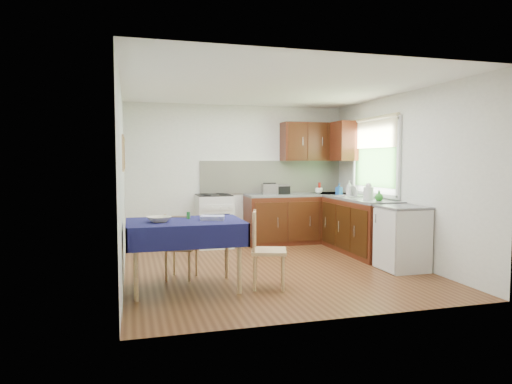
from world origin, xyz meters
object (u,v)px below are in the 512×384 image
object	(u,v)px
dish_rack	(351,195)
chair_near	(265,247)
sandwich_press	(280,189)
toaster	(270,189)
chair_far	(180,245)
kettle	(368,192)
dining_table	(185,230)

from	to	relation	value
dish_rack	chair_near	bearing A→B (deg)	-155.87
sandwich_press	toaster	bearing A→B (deg)	179.53
toaster	sandwich_press	distance (m)	0.25
toaster	sandwich_press	world-z (taller)	toaster
chair_far	toaster	bearing A→B (deg)	-107.56
toaster	chair_far	bearing A→B (deg)	-131.87
toaster	kettle	size ratio (longest dim) A/B	1.05
dining_table	dish_rack	size ratio (longest dim) A/B	3.31
toaster	sandwich_press	xyz separation A→B (m)	(0.23, 0.10, -0.01)
chair_far	toaster	world-z (taller)	toaster
chair_near	kettle	bearing A→B (deg)	-42.38
sandwich_press	chair_near	bearing A→B (deg)	-136.88
chair_near	kettle	xyz separation A→B (m)	(2.01, 1.17, 0.53)
chair_near	kettle	distance (m)	2.39
toaster	kettle	world-z (taller)	kettle
dining_table	kettle	distance (m)	3.11
kettle	chair_far	bearing A→B (deg)	-169.53
chair_far	chair_near	xyz separation A→B (m)	(0.93, -0.63, 0.04)
dining_table	sandwich_press	world-z (taller)	sandwich_press
kettle	dish_rack	bearing A→B (deg)	85.73
dining_table	chair_near	distance (m)	0.96
kettle	toaster	bearing A→B (deg)	129.18
kettle	chair_near	bearing A→B (deg)	-149.81
toaster	dish_rack	size ratio (longest dim) A/B	0.69
dining_table	chair_near	xyz separation A→B (m)	(0.92, -0.18, -0.22)
dining_table	toaster	distance (m)	3.00
dining_table	dish_rack	distance (m)	3.41
dining_table	sandwich_press	xyz separation A→B (m)	(2.00, 2.51, 0.28)
chair_far	dish_rack	size ratio (longest dim) A/B	2.09
chair_near	toaster	distance (m)	2.78
dish_rack	chair_far	bearing A→B (deg)	-175.57
chair_near	toaster	bearing A→B (deg)	-0.82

